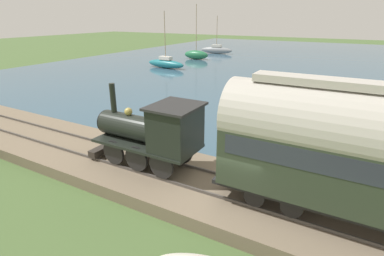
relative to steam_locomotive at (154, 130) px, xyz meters
The scene contains 9 objects.
ground_plane 4.57m from the steam_locomotive, 95.36° to the right, with size 200.00×200.00×0.00m, color #476033.
harbor_water 42.90m from the steam_locomotive, ahead, with size 80.00×80.00×0.01m.
rail_embankment 4.41m from the steam_locomotive, 90.00° to the right, with size 4.72×56.00×0.68m.
steam_locomotive is the anchor object (origin of this frame).
sailboat_green 40.14m from the steam_locomotive, 26.02° to the left, with size 1.57×4.42×8.75m.
sailboat_gray 48.65m from the steam_locomotive, 21.78° to the left, with size 1.67×6.42×6.97m.
sailboat_teal 31.03m from the steam_locomotive, 33.26° to the left, with size 2.01×6.35×7.61m.
rowboat_mid_harbor 7.13m from the steam_locomotive, 42.86° to the right, with size 1.04×2.81×0.47m.
rowboat_off_pier 6.03m from the steam_locomotive, 38.78° to the left, with size 2.07×1.69×0.48m.
Camera 1 is at (-9.36, -3.49, 7.06)m, focal length 28.00 mm.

